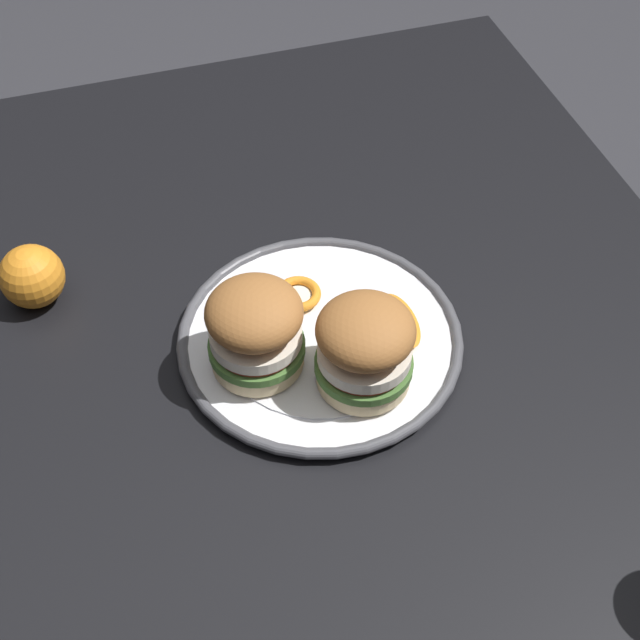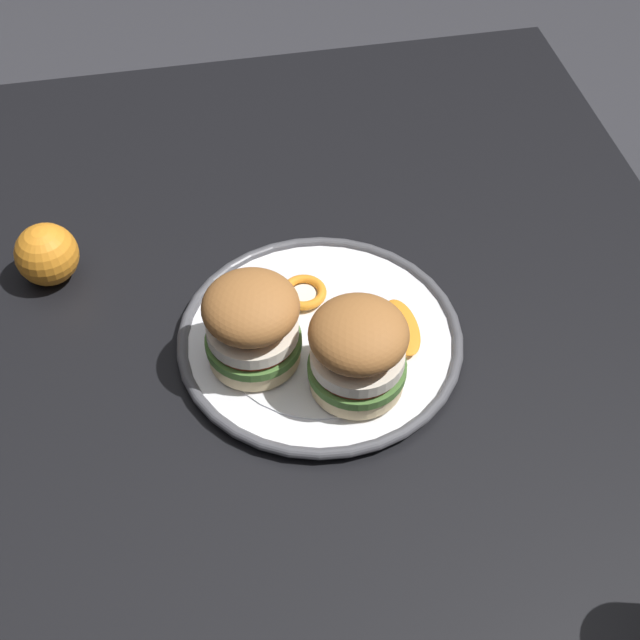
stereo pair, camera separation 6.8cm
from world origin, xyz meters
The scene contains 8 objects.
ground_plane centered at (0.00, 0.00, 0.00)m, with size 8.00×8.00×0.00m, color #333338.
dining_table centered at (0.00, 0.00, 0.60)m, with size 1.17×0.83×0.71m.
dinner_plate centered at (-0.03, -0.03, 0.72)m, with size 0.30×0.30×0.02m.
sandwich_half_left centered at (0.04, -0.01, 0.78)m, with size 0.13×0.13×0.10m.
sandwich_half_right centered at (-0.01, -0.11, 0.78)m, with size 0.13×0.13×0.10m.
orange_peel_curled centered at (-0.09, -0.04, 0.73)m, with size 0.07×0.07×0.01m.
orange_peel_strip_long centered at (-0.02, 0.05, 0.73)m, with size 0.08×0.04×0.01m.
whole_orange centered at (-0.19, -0.31, 0.74)m, with size 0.07×0.07×0.07m, color orange.
Camera 1 is at (0.56, -0.22, 1.45)m, focal length 50.89 mm.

